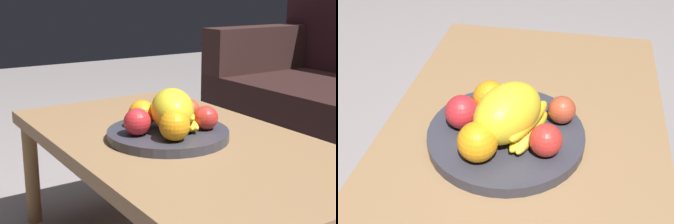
% 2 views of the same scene
% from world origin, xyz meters
% --- Properties ---
extents(coffee_table, '(1.11, 0.63, 0.40)m').
position_xyz_m(coffee_table, '(0.00, 0.00, 0.36)').
color(coffee_table, olive).
rests_on(coffee_table, ground_plane).
extents(fruit_bowl, '(0.34, 0.34, 0.03)m').
position_xyz_m(fruit_bowl, '(-0.01, -0.03, 0.41)').
color(fruit_bowl, '#34343E').
rests_on(fruit_bowl, coffee_table).
extents(melon_large_front, '(0.20, 0.18, 0.12)m').
position_xyz_m(melon_large_front, '(-0.00, -0.03, 0.48)').
color(melon_large_front, yellow).
rests_on(melon_large_front, fruit_bowl).
extents(orange_front, '(0.08, 0.08, 0.08)m').
position_xyz_m(orange_front, '(0.08, -0.07, 0.47)').
color(orange_front, orange).
rests_on(orange_front, fruit_bowl).
extents(orange_left, '(0.08, 0.08, 0.08)m').
position_xyz_m(orange_left, '(-0.07, -0.08, 0.46)').
color(orange_left, orange).
rests_on(orange_left, fruit_bowl).
extents(apple_front, '(0.07, 0.07, 0.07)m').
position_xyz_m(apple_front, '(0.04, 0.06, 0.46)').
color(apple_front, red).
rests_on(apple_front, fruit_bowl).
extents(apple_left, '(0.07, 0.07, 0.07)m').
position_xyz_m(apple_left, '(-0.01, -0.13, 0.46)').
color(apple_left, red).
rests_on(apple_left, fruit_bowl).
extents(apple_right, '(0.06, 0.06, 0.06)m').
position_xyz_m(apple_right, '(-0.07, 0.08, 0.46)').
color(apple_right, '#B5442A').
rests_on(apple_right, fruit_bowl).
extents(banana_bunch, '(0.16, 0.09, 0.06)m').
position_xyz_m(banana_bunch, '(0.00, 0.02, 0.45)').
color(banana_bunch, yellow).
rests_on(banana_bunch, fruit_bowl).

